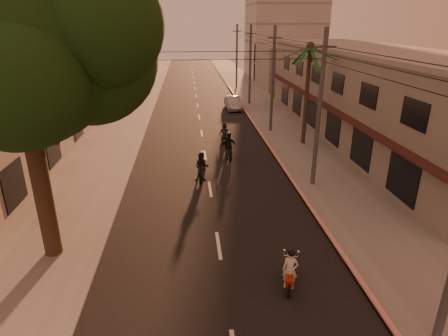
% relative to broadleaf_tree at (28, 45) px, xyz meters
% --- Properties ---
extents(ground, '(160.00, 160.00, 0.00)m').
position_rel_broadleaf_tree_xyz_m(ground, '(6.61, -2.14, -8.48)').
color(ground, '#383023').
rests_on(ground, ground).
extents(road, '(10.00, 140.00, 0.02)m').
position_rel_broadleaf_tree_xyz_m(road, '(6.61, 17.86, -8.47)').
color(road, black).
rests_on(road, ground).
extents(sidewalk_right, '(5.00, 140.00, 0.12)m').
position_rel_broadleaf_tree_xyz_m(sidewalk_right, '(14.11, 17.86, -8.42)').
color(sidewalk_right, slate).
rests_on(sidewalk_right, ground).
extents(sidewalk_left, '(5.00, 140.00, 0.12)m').
position_rel_broadleaf_tree_xyz_m(sidewalk_left, '(-0.89, 17.86, -8.42)').
color(sidewalk_left, slate).
rests_on(sidewalk_left, ground).
extents(curb_stripe, '(0.20, 60.00, 0.20)m').
position_rel_broadleaf_tree_xyz_m(curb_stripe, '(11.71, 12.86, -8.38)').
color(curb_stripe, red).
rests_on(curb_stripe, ground).
extents(shophouse_row, '(8.80, 34.20, 7.30)m').
position_rel_broadleaf_tree_xyz_m(shophouse_row, '(20.57, 15.86, -4.83)').
color(shophouse_row, gray).
rests_on(shophouse_row, ground).
extents(broadleaf_tree, '(9.60, 8.70, 12.10)m').
position_rel_broadleaf_tree_xyz_m(broadleaf_tree, '(0.00, 0.00, 0.00)').
color(broadleaf_tree, black).
rests_on(broadleaf_tree, ground).
extents(palm_tree, '(5.00, 5.00, 8.20)m').
position_rel_broadleaf_tree_xyz_m(palm_tree, '(14.61, 13.86, -1.33)').
color(palm_tree, black).
rests_on(palm_tree, ground).
extents(utility_poles, '(1.20, 48.26, 9.00)m').
position_rel_broadleaf_tree_xyz_m(utility_poles, '(12.81, 17.86, -1.94)').
color(utility_poles, '#38383A').
rests_on(utility_poles, ground).
extents(filler_right, '(8.00, 14.00, 6.00)m').
position_rel_broadleaf_tree_xyz_m(filler_right, '(20.61, 42.86, -5.48)').
color(filler_right, gray).
rests_on(filler_right, ground).
extents(filler_left_near, '(8.00, 14.00, 4.40)m').
position_rel_broadleaf_tree_xyz_m(filler_left_near, '(-7.39, 31.86, -6.28)').
color(filler_left_near, gray).
rests_on(filler_left_near, ground).
extents(filler_left_far, '(8.00, 14.00, 7.00)m').
position_rel_broadleaf_tree_xyz_m(filler_left_far, '(-7.39, 49.86, -4.98)').
color(filler_left_far, gray).
rests_on(filler_left_far, ground).
extents(scooter_red, '(0.86, 1.64, 1.66)m').
position_rel_broadleaf_tree_xyz_m(scooter_red, '(9.00, -3.16, -7.74)').
color(scooter_red, black).
rests_on(scooter_red, ground).
extents(scooter_mid_a, '(1.11, 1.90, 1.89)m').
position_rel_broadleaf_tree_xyz_m(scooter_mid_a, '(6.20, 7.24, -7.62)').
color(scooter_mid_a, black).
rests_on(scooter_mid_a, ground).
extents(scooter_mid_b, '(1.16, 1.99, 1.96)m').
position_rel_broadleaf_tree_xyz_m(scooter_mid_b, '(8.29, 11.11, -7.60)').
color(scooter_mid_b, black).
rests_on(scooter_mid_b, ground).
extents(scooter_far_a, '(0.92, 1.72, 1.70)m').
position_rel_broadleaf_tree_xyz_m(scooter_far_a, '(8.35, 14.93, -7.71)').
color(scooter_far_a, black).
rests_on(scooter_far_a, ground).
extents(parked_car, '(1.83, 4.42, 1.42)m').
position_rel_broadleaf_tree_xyz_m(parked_car, '(10.55, 27.35, -7.77)').
color(parked_car, gray).
rests_on(parked_car, ground).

